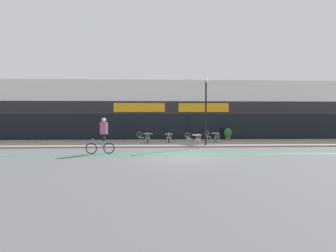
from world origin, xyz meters
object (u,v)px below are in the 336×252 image
object	(u,v)px
cafe_chair_2_side	(189,138)
cyclist_0	(103,133)
cafe_chair_2_near	(198,138)
cafe_chair_3_near	(217,136)
cafe_chair_0_near	(148,137)
bistro_table_1	(169,136)
cafe_chair_3_side	(208,136)
cafe_chair_0_side	(140,136)
bistro_table_0	(148,136)
bistro_table_2	(197,138)
cafe_chair_1_near	(169,137)
bistro_table_3	(215,136)
planter_pot	(228,134)
lamp_post	(206,107)

from	to	relation	value
cafe_chair_2_side	cyclist_0	world-z (taller)	cyclist_0
cafe_chair_2_near	cafe_chair_3_near	size ratio (longest dim) A/B	1.00
cafe_chair_0_near	cyclist_0	xyz separation A→B (m)	(-2.55, -4.82, 0.67)
bistro_table_1	cafe_chair_0_near	world-z (taller)	cafe_chair_0_near
cafe_chair_2_near	cafe_chair_3_side	xyz separation A→B (m)	(1.24, 2.45, 0.00)
cafe_chair_0_near	cafe_chair_0_side	bearing A→B (deg)	47.97
bistro_table_0	bistro_table_2	distance (m)	4.10
bistro_table_1	cyclist_0	distance (m)	7.10
cafe_chair_1_near	cyclist_0	distance (m)	6.61
bistro_table_1	cafe_chair_2_near	distance (m)	3.07
cafe_chair_1_near	cafe_chair_2_side	xyz separation A→B (m)	(1.50, -0.97, 0.00)
bistro_table_3	cafe_chair_3_side	xyz separation A→B (m)	(-0.63, 0.01, -0.02)
cafe_chair_1_near	planter_pot	bearing A→B (deg)	-57.70
bistro_table_2	lamp_post	bearing A→B (deg)	-50.85
bistro_table_1	cafe_chair_3_side	world-z (taller)	cafe_chair_3_side
cafe_chair_0_near	cafe_chair_3_side	xyz separation A→B (m)	(5.10, 1.03, 0.00)
planter_pot	bistro_table_3	bearing A→B (deg)	-132.10
bistro_table_2	cafe_chair_2_side	xyz separation A→B (m)	(-0.63, -0.00, -0.01)
bistro_table_0	planter_pot	world-z (taller)	planter_pot
bistro_table_1	bistro_table_3	world-z (taller)	bistro_table_3
cafe_chair_0_near	cafe_chair_3_side	bearing A→B (deg)	-75.73
cafe_chair_0_side	cafe_chair_2_side	xyz separation A→B (m)	(3.85, -1.42, 0.00)
cafe_chair_0_side	cyclist_0	xyz separation A→B (m)	(-1.93, -5.44, 0.67)
cafe_chair_2_near	cafe_chair_2_side	world-z (taller)	same
cafe_chair_3_near	planter_pot	size ratio (longest dim) A/B	0.82
cafe_chair_2_near	bistro_table_2	bearing A→B (deg)	-4.36
cafe_chair_2_side	cafe_chair_2_near	bearing A→B (deg)	-48.15
bistro_table_1	cafe_chair_1_near	xyz separation A→B (m)	(-0.01, -0.63, 0.00)
cafe_chair_2_side	planter_pot	bearing A→B (deg)	37.44
bistro_table_0	bistro_table_3	distance (m)	5.73
bistro_table_1	cafe_chair_2_near	world-z (taller)	cafe_chair_2_near
bistro_table_3	cafe_chair_0_side	world-z (taller)	cafe_chair_0_side
cafe_chair_2_near	cafe_chair_3_near	world-z (taller)	same
bistro_table_2	cafe_chair_3_near	bearing A→B (deg)	32.35
cyclist_0	planter_pot	bearing A→B (deg)	-145.94
lamp_post	bistro_table_0	bearing A→B (deg)	154.31
cafe_chair_3_near	lamp_post	xyz separation A→B (m)	(-1.31, -1.89, 2.36)
bistro_table_3	cafe_chair_0_near	size ratio (longest dim) A/B	0.84
bistro_table_0	lamp_post	size ratio (longest dim) A/B	0.16
cafe_chair_0_near	cafe_chair_0_side	distance (m)	0.88
cafe_chair_1_near	cafe_chair_2_near	world-z (taller)	same
bistro_table_3	cafe_chair_2_side	bearing A→B (deg)	-143.93
bistro_table_2	planter_pot	distance (m)	4.91
bistro_table_3	cafe_chair_0_side	distance (m)	6.36
cafe_chair_3_near	bistro_table_1	bearing A→B (deg)	80.55
cafe_chair_0_near	cafe_chair_2_near	bearing A→B (deg)	-107.38
cafe_chair_0_side	bistro_table_0	bearing A→B (deg)	-3.85
cafe_chair_0_side	planter_pot	bearing A→B (deg)	10.59
cafe_chair_1_near	cafe_chair_3_near	size ratio (longest dim) A/B	1.00
bistro_table_0	cafe_chair_0_side	size ratio (longest dim) A/B	0.89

